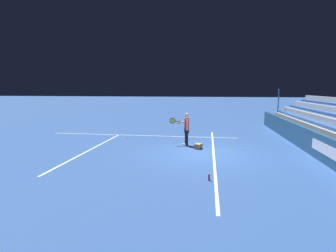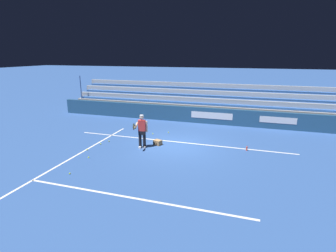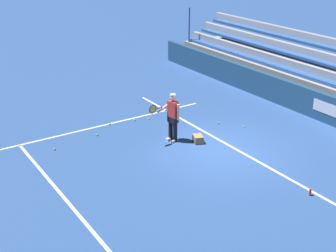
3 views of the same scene
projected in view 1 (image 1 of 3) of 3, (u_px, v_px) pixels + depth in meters
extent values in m
plane|color=#2D5193|center=(203.00, 154.00, 12.15)|extent=(160.00, 160.00, 0.00)
cube|color=white|center=(214.00, 154.00, 12.07)|extent=(12.00, 0.10, 0.01)
cube|color=white|center=(141.00, 135.00, 16.77)|extent=(0.10, 12.00, 0.01)
cube|color=white|center=(91.00, 149.00, 12.98)|extent=(8.22, 0.10, 0.01)
cube|color=navy|center=(318.00, 145.00, 11.32)|extent=(21.13, 0.24, 1.10)
cube|color=silver|center=(326.00, 150.00, 10.25)|extent=(2.80, 0.01, 0.44)
cylinder|color=#4C70B2|center=(278.00, 108.00, 20.61)|extent=(0.08, 0.08, 2.95)
cylinder|color=black|center=(187.00, 138.00, 13.62)|extent=(0.15, 0.15, 0.88)
cylinder|color=black|center=(186.00, 137.00, 13.84)|extent=(0.15, 0.15, 0.88)
cube|color=white|center=(186.00, 145.00, 13.67)|extent=(0.17, 0.30, 0.09)
cube|color=white|center=(185.00, 144.00, 13.89)|extent=(0.17, 0.30, 0.09)
cube|color=black|center=(187.00, 131.00, 13.68)|extent=(0.38, 0.29, 0.20)
cube|color=red|center=(187.00, 124.00, 13.62)|extent=(0.40, 0.28, 0.58)
sphere|color=beige|center=(187.00, 116.00, 13.56)|extent=(0.21, 0.21, 0.21)
cylinder|color=white|center=(187.00, 114.00, 13.55)|extent=(0.20, 0.20, 0.05)
cylinder|color=beige|center=(187.00, 125.00, 13.39)|extent=(0.09, 0.09, 0.56)
cylinder|color=beige|center=(182.00, 122.00, 13.85)|extent=(0.21, 0.59, 0.24)
cylinder|color=black|center=(178.00, 121.00, 13.83)|extent=(0.09, 0.30, 0.03)
torus|color=black|center=(172.00, 121.00, 13.80)|extent=(0.09, 0.31, 0.31)
cylinder|color=#D6D14C|center=(172.00, 121.00, 13.80)|extent=(0.06, 0.27, 0.27)
cube|color=#A87F51|center=(198.00, 146.00, 13.08)|extent=(0.48, 0.42, 0.26)
sphere|color=#CCE533|center=(244.00, 149.00, 12.88)|extent=(0.07, 0.07, 0.07)
sphere|color=#CCE533|center=(155.00, 138.00, 15.88)|extent=(0.07, 0.07, 0.07)
sphere|color=#CCE533|center=(170.00, 136.00, 16.39)|extent=(0.07, 0.07, 0.07)
sphere|color=#CCE533|center=(186.00, 137.00, 16.07)|extent=(0.07, 0.07, 0.07)
sphere|color=#CCE533|center=(194.00, 138.00, 15.80)|extent=(0.07, 0.07, 0.07)
sphere|color=#CCE533|center=(127.00, 138.00, 15.87)|extent=(0.07, 0.07, 0.07)
sphere|color=#CCE533|center=(231.00, 145.00, 13.75)|extent=(0.07, 0.07, 0.07)
cylinder|color=#EA4C33|center=(209.00, 177.00, 8.59)|extent=(0.07, 0.07, 0.22)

